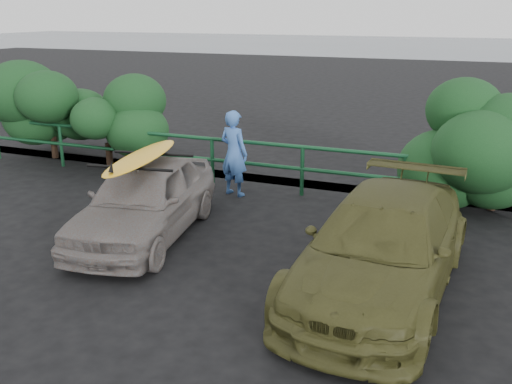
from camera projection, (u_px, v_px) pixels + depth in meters
ground at (114, 295)px, 7.50m from camera, size 80.00×80.00×0.00m
ocean at (450, 45)px, 60.49m from camera, size 200.00×200.00×0.00m
guardrail at (256, 166)px, 11.76m from camera, size 14.00×0.08×1.04m
shrub_left at (77, 118)px, 13.64m from camera, size 3.20×2.40×2.25m
sedan at (144, 200)px, 9.28m from camera, size 2.06×3.92×1.27m
olive_vehicle at (382, 246)px, 7.44m from camera, size 2.08×4.56×1.29m
man at (234, 153)px, 11.34m from camera, size 0.72×0.56×1.73m
roof_rack at (142, 161)px, 9.08m from camera, size 1.53×1.18×0.05m
surfboard at (142, 157)px, 9.06m from camera, size 0.91×2.57×0.07m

